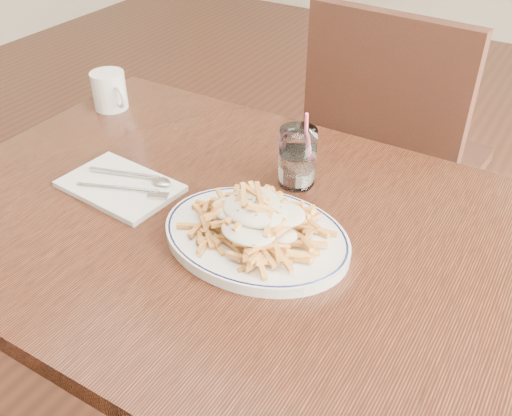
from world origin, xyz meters
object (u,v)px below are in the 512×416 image
Objects in this scene: water_glass at (297,160)px; coffee_mug at (110,91)px; table at (242,255)px; loaded_fries at (256,215)px; chair_far at (391,149)px; fries_plate at (256,236)px.

coffee_mug is (-0.54, 0.06, -0.01)m from water_glass.
water_glass reaches higher than table.
loaded_fries is 0.62m from coffee_mug.
table is 4.72× the size of loaded_fries.
chair_far is 0.64m from water_glass.
loaded_fries is at bearing -88.64° from chair_far.
coffee_mug is at bearing 156.25° from table.
chair_far is at bearing 87.45° from table.
loaded_fries is 2.27× the size of coffee_mug.
water_glass reaches higher than coffee_mug.
fries_plate is 2.38× the size of water_glass.
fries_plate is at bearing -88.64° from chair_far.
water_glass is 0.54m from coffee_mug.
water_glass is at bearing -90.81° from chair_far.
loaded_fries is (-0.00, 0.00, 0.04)m from fries_plate.
loaded_fries reaches higher than table.
chair_far is 0.80m from coffee_mug.
water_glass is 1.40× the size of coffee_mug.
coffee_mug is (-0.55, -0.52, 0.25)m from chair_far.
coffee_mug is at bearing 155.27° from loaded_fries.
water_glass is at bearing 81.27° from table.
coffee_mug is at bearing -136.24° from chair_far.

